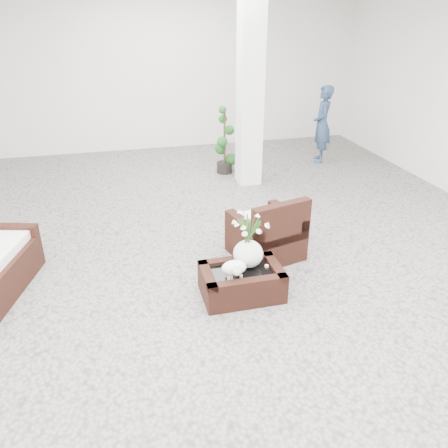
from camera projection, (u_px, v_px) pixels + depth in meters
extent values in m
plane|color=gray|center=(222.00, 264.00, 5.75)|extent=(11.00, 11.00, 0.00)
cube|color=white|center=(250.00, 86.00, 7.69)|extent=(0.40, 0.40, 3.50)
cube|color=#34170F|center=(242.00, 283.00, 5.08)|extent=(0.90, 0.60, 0.31)
ellipsoid|color=white|center=(234.00, 269.00, 4.85)|extent=(0.28, 0.23, 0.21)
cylinder|color=white|center=(267.00, 266.00, 5.08)|extent=(0.04, 0.04, 0.03)
cube|color=#34170F|center=(266.00, 226.00, 5.79)|extent=(0.97, 0.95, 0.86)
imported|color=navy|center=(322.00, 124.00, 9.26)|extent=(0.55, 0.67, 1.57)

